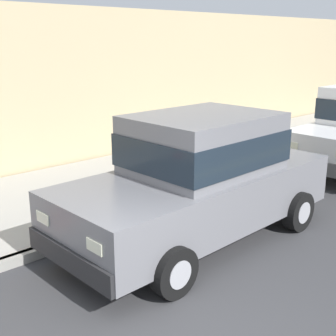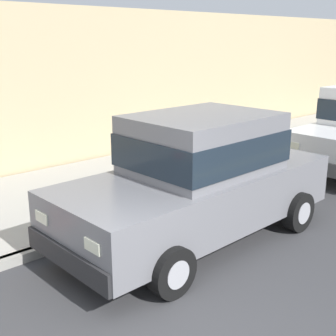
% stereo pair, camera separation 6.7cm
% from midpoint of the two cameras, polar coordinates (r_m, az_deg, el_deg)
% --- Properties ---
extents(curb, '(0.16, 64.00, 0.14)m').
position_cam_midpoint_polar(curb, '(6.60, -18.41, -10.81)').
color(curb, gray).
rests_on(curb, ground).
extents(car_grey_sedan, '(2.12, 4.64, 1.92)m').
position_cam_midpoint_polar(car_grey_sedan, '(6.69, 3.79, -1.13)').
color(car_grey_sedan, slate).
rests_on(car_grey_sedan, ground).
extents(dog_black, '(0.53, 0.61, 0.49)m').
position_cam_midpoint_polar(dog_black, '(9.09, -4.50, -0.13)').
color(dog_black, black).
rests_on(dog_black, sidewalk).
extents(building_facade, '(0.50, 20.00, 3.69)m').
position_cam_midpoint_polar(building_facade, '(12.61, -0.80, 11.01)').
color(building_facade, tan).
rests_on(building_facade, ground).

